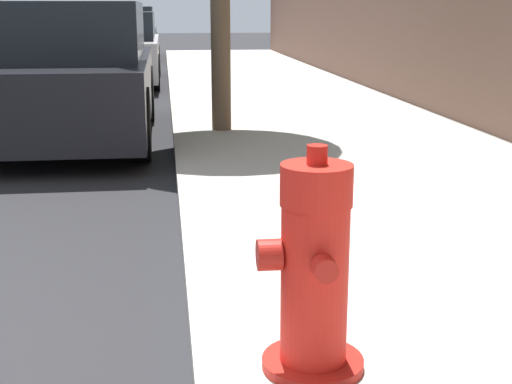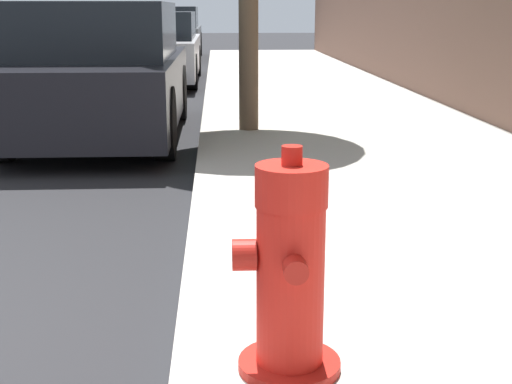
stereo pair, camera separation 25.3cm
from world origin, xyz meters
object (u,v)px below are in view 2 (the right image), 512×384
Objects in this scene: fire_hydrant at (289,273)px; parked_car_near at (101,74)px; parked_car_far at (170,34)px; parked_car_mid at (155,48)px.

fire_hydrant is 0.20× the size of parked_car_near.
parked_car_far reaches higher than fire_hydrant.
parked_car_near reaches higher than fire_hydrant.
parked_car_far is (-0.11, 6.71, 0.05)m from parked_car_mid.
parked_car_near is 0.92× the size of parked_car_far.
parked_car_mid is 6.71m from parked_car_far.
parked_car_far is at bearing 94.78° from fire_hydrant.
parked_car_near is 0.90× the size of parked_car_mid.
parked_car_far reaches higher than parked_car_mid.
fire_hydrant is at bearing -74.97° from parked_car_near.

